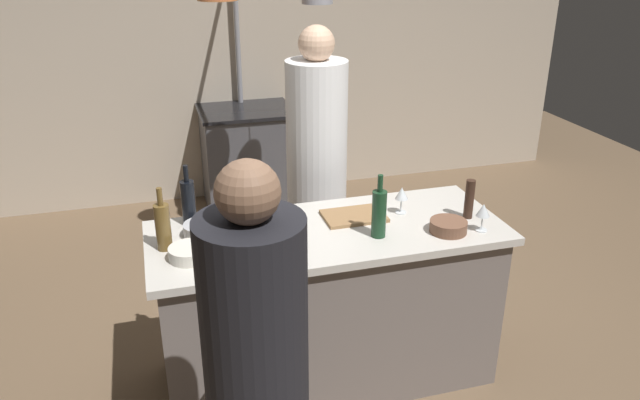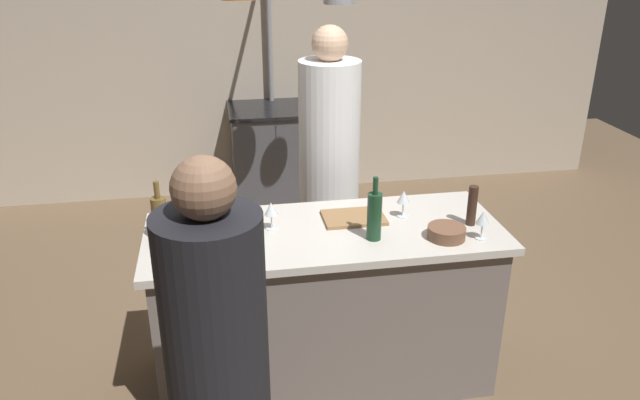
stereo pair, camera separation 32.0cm
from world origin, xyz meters
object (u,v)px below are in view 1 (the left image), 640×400
Objects in this scene: cutting_board at (354,216)px; wine_glass_near_right_guest at (483,212)px; chef at (317,180)px; wine_glass_by_chef at (402,195)px; wine_glass_near_left_guest at (274,212)px; wine_bottle_white at (226,244)px; mixing_bowl_steel at (204,230)px; mixing_bowl_wooden at (448,226)px; wine_bottle_dark at (188,202)px; mixing_bowl_ceramic at (190,253)px; wine_bottle_green at (379,213)px; pepper_mill at (469,199)px; stove_range at (248,158)px; wine_bottle_amber at (163,226)px.

wine_glass_near_right_guest reaches higher than cutting_board.
wine_glass_by_chef is at bearing -71.53° from chef.
wine_glass_near_left_guest is at bearing -177.27° from wine_glass_by_chef.
wine_bottle_white reaches higher than mixing_bowl_steel.
chef is at bearing 110.62° from mixing_bowl_wooden.
mixing_bowl_ceramic is (-0.03, -0.37, -0.10)m from wine_bottle_dark.
wine_glass_near_right_guest is (0.30, -0.31, 0.00)m from wine_glass_by_chef.
wine_glass_near_right_guest is at bearing -9.57° from wine_bottle_green.
mixing_bowl_ceramic is (-1.13, -0.20, -0.08)m from wine_glass_by_chef.
stove_range is at bearing 106.50° from pepper_mill.
stove_range is at bearing 96.34° from chef.
wine_bottle_white is (-0.54, -2.68, 0.57)m from stove_range.
stove_range is 2.70m from mixing_bowl_ceramic.
wine_bottle_white is (-0.72, -1.08, 0.18)m from chef.
wine_bottle_green is at bearing -79.21° from cutting_board.
pepper_mill is at bearing -15.97° from cutting_board.
cutting_board is at bearing -10.71° from wine_bottle_dark.
chef is 5.55× the size of wine_bottle_green.
wine_glass_near_right_guest is at bearing -15.62° from wine_glass_near_left_guest.
chef is 9.30× the size of mixing_bowl_ceramic.
pepper_mill is at bearing 7.51° from wine_bottle_white.
pepper_mill is at bearing -58.04° from chef.
wine_bottle_green is (0.22, -2.59, 0.58)m from stove_range.
wine_glass_by_chef is at bearing -8.81° from wine_bottle_dark.
wine_bottle_amber is 0.54m from wine_glass_near_left_guest.
wine_glass_near_left_guest is (-0.43, -0.05, 0.10)m from cutting_board.
mixing_bowl_ceramic is (0.10, -0.13, -0.09)m from wine_bottle_amber.
wine_bottle_dark reaches higher than wine_glass_near_left_guest.
chef is at bearing 40.19° from wine_bottle_amber.
wine_glass_near_left_guest is (-0.44, -0.79, 0.17)m from chef.
wine_bottle_dark is at bearing 153.05° from wine_glass_near_left_guest.
mixing_bowl_wooden is at bearing -77.87° from stove_range.
chef is at bearing 108.47° from wine_glass_by_chef.
mixing_bowl_ceramic is (-0.09, -0.22, -0.00)m from mixing_bowl_steel.
wine_bottle_green reaches higher than wine_bottle_white.
mixing_bowl_steel is at bearing 172.95° from pepper_mill.
pepper_mill is 1.44m from wine_bottle_dark.
pepper_mill is 0.16m from wine_glass_near_right_guest.
mixing_bowl_steel is (0.05, -0.15, -0.09)m from wine_bottle_dark.
wine_bottle_amber reaches higher than wine_glass_near_right_guest.
wine_glass_by_chef is at bearing 2.73° from wine_glass_near_left_guest.
stove_range is at bearing 105.36° from wine_glass_near_right_guest.
wine_glass_near_right_guest is at bearing -93.81° from pepper_mill.
wine_bottle_dark reaches higher than wine_bottle_amber.
wine_bottle_green is 1.01× the size of wine_bottle_dark.
wine_bottle_amber reaches higher than pepper_mill.
wine_glass_near_left_guest is (-0.48, 0.19, -0.02)m from wine_bottle_green.
wine_bottle_white is 1.54× the size of mixing_bowl_ceramic.
pepper_mill is 1.55m from wine_bottle_amber.
wine_glass_near_right_guest is at bearing -62.49° from chef.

